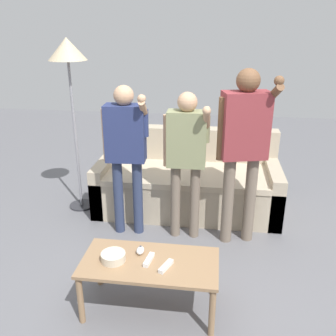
% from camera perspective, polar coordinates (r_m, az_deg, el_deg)
% --- Properties ---
extents(ground_plane, '(12.00, 12.00, 0.00)m').
position_cam_1_polar(ground_plane, '(3.15, 1.31, -17.48)').
color(ground_plane, slate).
extents(couch, '(2.00, 0.90, 0.86)m').
position_cam_1_polar(couch, '(4.18, 3.07, -2.29)').
color(couch, '#B7A88E').
rests_on(couch, ground).
extents(coffee_table, '(0.98, 0.48, 0.41)m').
position_cam_1_polar(coffee_table, '(2.72, -2.84, -15.17)').
color(coffee_table, '#997551').
rests_on(coffee_table, ground).
extents(snack_bowl, '(0.18, 0.18, 0.06)m').
position_cam_1_polar(snack_bowl, '(2.71, -8.49, -13.48)').
color(snack_bowl, beige).
rests_on(snack_bowl, coffee_table).
extents(game_remote_nunchuk, '(0.06, 0.09, 0.05)m').
position_cam_1_polar(game_remote_nunchuk, '(2.76, -4.32, -12.62)').
color(game_remote_nunchuk, white).
rests_on(game_remote_nunchuk, coffee_table).
extents(floor_lamp, '(0.39, 0.39, 1.86)m').
position_cam_1_polar(floor_lamp, '(3.96, -15.25, 15.86)').
color(floor_lamp, '#2D2D33').
rests_on(floor_lamp, ground).
extents(player_left, '(0.45, 0.29, 1.48)m').
position_cam_1_polar(player_left, '(3.45, -6.56, 3.64)').
color(player_left, '#2D3856').
rests_on(player_left, ground).
extents(player_center, '(0.43, 0.31, 1.43)m').
position_cam_1_polar(player_center, '(3.37, 2.81, 2.79)').
color(player_center, '#756656').
rests_on(player_center, ground).
extents(player_right, '(0.52, 0.32, 1.64)m').
position_cam_1_polar(player_right, '(3.32, 11.69, 4.46)').
color(player_right, '#756656').
rests_on(player_right, ground).
extents(game_remote_wand_near, '(0.09, 0.15, 0.03)m').
position_cam_1_polar(game_remote_wand_near, '(2.62, -0.33, -15.00)').
color(game_remote_wand_near, white).
rests_on(game_remote_wand_near, coffee_table).
extents(game_remote_wand_far, '(0.06, 0.15, 0.03)m').
position_cam_1_polar(game_remote_wand_far, '(2.68, -2.99, -14.03)').
color(game_remote_wand_far, white).
rests_on(game_remote_wand_far, coffee_table).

